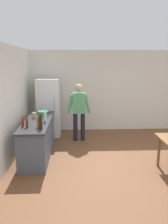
# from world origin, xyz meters

# --- Properties ---
(ground_plane) EXTENTS (14.00, 14.00, 0.00)m
(ground_plane) POSITION_xyz_m (0.00, 0.00, 0.00)
(ground_plane) COLOR brown
(wall_back) EXTENTS (6.40, 0.12, 2.70)m
(wall_back) POSITION_xyz_m (0.00, 3.00, 1.35)
(wall_back) COLOR silver
(wall_back) RESTS_ON ground_plane
(wall_left) EXTENTS (0.12, 5.60, 2.70)m
(wall_left) POSITION_xyz_m (-2.60, 0.20, 1.35)
(wall_left) COLOR silver
(wall_left) RESTS_ON ground_plane
(kitchen_counter) EXTENTS (0.64, 2.20, 0.90)m
(kitchen_counter) POSITION_xyz_m (-2.00, 0.80, 0.45)
(kitchen_counter) COLOR #4C5666
(kitchen_counter) RESTS_ON ground_plane
(refrigerator) EXTENTS (0.70, 0.67, 1.80)m
(refrigerator) POSITION_xyz_m (-1.90, 2.40, 0.90)
(refrigerator) COLOR white
(refrigerator) RESTS_ON ground_plane
(person) EXTENTS (0.70, 0.22, 1.70)m
(person) POSITION_xyz_m (-0.95, 1.85, 0.98)
(person) COLOR #1E1E2D
(person) RESTS_ON ground_plane
(cooking_pot) EXTENTS (0.40, 0.28, 0.12)m
(cooking_pot) POSITION_xyz_m (-1.94, 1.34, 0.96)
(cooking_pot) COLOR #2D845B
(cooking_pot) RESTS_ON kitchen_counter
(utensil_jar) EXTENTS (0.11, 0.11, 0.32)m
(utensil_jar) POSITION_xyz_m (-2.12, 1.08, 0.98)
(utensil_jar) COLOR tan
(utensil_jar) RESTS_ON kitchen_counter
(bottle_oil_amber) EXTENTS (0.06, 0.06, 0.28)m
(bottle_oil_amber) POSITION_xyz_m (-1.88, 0.18, 1.02)
(bottle_oil_amber) COLOR #996619
(bottle_oil_amber) RESTS_ON kitchen_counter
(bottle_wine_dark) EXTENTS (0.08, 0.08, 0.34)m
(bottle_wine_dark) POSITION_xyz_m (-1.81, 0.06, 1.05)
(bottle_wine_dark) COLOR black
(bottle_wine_dark) RESTS_ON kitchen_counter
(bottle_water_clear) EXTENTS (0.07, 0.07, 0.30)m
(bottle_water_clear) POSITION_xyz_m (-1.79, 0.66, 1.03)
(bottle_water_clear) COLOR silver
(bottle_water_clear) RESTS_ON kitchen_counter
(bottle_sauce_red) EXTENTS (0.06, 0.06, 0.24)m
(bottle_sauce_red) POSITION_xyz_m (-2.24, 0.28, 1.00)
(bottle_sauce_red) COLOR #B22319
(bottle_sauce_red) RESTS_ON kitchen_counter
(bottle_beer_brown) EXTENTS (0.06, 0.06, 0.26)m
(bottle_beer_brown) POSITION_xyz_m (-2.13, 0.21, 1.01)
(bottle_beer_brown) COLOR #5B3314
(bottle_beer_brown) RESTS_ON kitchen_counter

